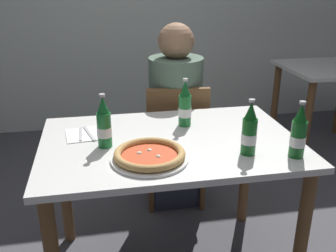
{
  "coord_description": "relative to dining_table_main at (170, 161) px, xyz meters",
  "views": [
    {
      "loc": [
        -0.32,
        -1.62,
        1.48
      ],
      "look_at": [
        0.0,
        0.05,
        0.8
      ],
      "focal_mm": 41.02,
      "sensor_mm": 36.0,
      "label": 1
    }
  ],
  "objects": [
    {
      "name": "dining_table_main",
      "position": [
        0.0,
        0.0,
        0.0
      ],
      "size": [
        1.2,
        0.8,
        0.75
      ],
      "color": "silver",
      "rests_on": "ground_plane"
    },
    {
      "name": "chair_behind_table",
      "position": [
        0.16,
        0.61,
        -0.15
      ],
      "size": [
        0.44,
        0.44,
        0.85
      ],
      "rotation": [
        0.0,
        0.0,
        3.04
      ],
      "color": "brown",
      "rests_on": "ground_plane"
    },
    {
      "name": "diner_seated",
      "position": [
        0.17,
        0.66,
        -0.05
      ],
      "size": [
        0.34,
        0.34,
        1.21
      ],
      "color": "#2D3342",
      "rests_on": "ground_plane"
    },
    {
      "name": "dining_table_background",
      "position": [
        1.64,
        1.26,
        -0.04
      ],
      "size": [
        0.8,
        0.7,
        0.75
      ],
      "color": "silver",
      "rests_on": "ground_plane"
    },
    {
      "name": "pizza_margherita_near",
      "position": [
        -0.12,
        -0.19,
        0.13
      ],
      "size": [
        0.33,
        0.33,
        0.04
      ],
      "color": "white",
      "rests_on": "dining_table_main"
    },
    {
      "name": "beer_bottle_left",
      "position": [
        0.49,
        -0.27,
        0.22
      ],
      "size": [
        0.07,
        0.07,
        0.25
      ],
      "color": "#14591E",
      "rests_on": "dining_table_main"
    },
    {
      "name": "beer_bottle_center",
      "position": [
        0.3,
        -0.21,
        0.22
      ],
      "size": [
        0.07,
        0.07,
        0.25
      ],
      "color": "#14591E",
      "rests_on": "dining_table_main"
    },
    {
      "name": "beer_bottle_right",
      "position": [
        0.11,
        0.17,
        0.22
      ],
      "size": [
        0.07,
        0.07,
        0.25
      ],
      "color": "#196B2D",
      "rests_on": "dining_table_main"
    },
    {
      "name": "beer_bottle_extra",
      "position": [
        -0.3,
        -0.02,
        0.22
      ],
      "size": [
        0.07,
        0.07,
        0.25
      ],
      "color": "#196B2D",
      "rests_on": "dining_table_main"
    },
    {
      "name": "napkin_with_cutlery",
      "position": [
        -0.39,
        0.14,
        0.12
      ],
      "size": [
        0.2,
        0.2,
        0.01
      ],
      "color": "white",
      "rests_on": "dining_table_main"
    }
  ]
}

